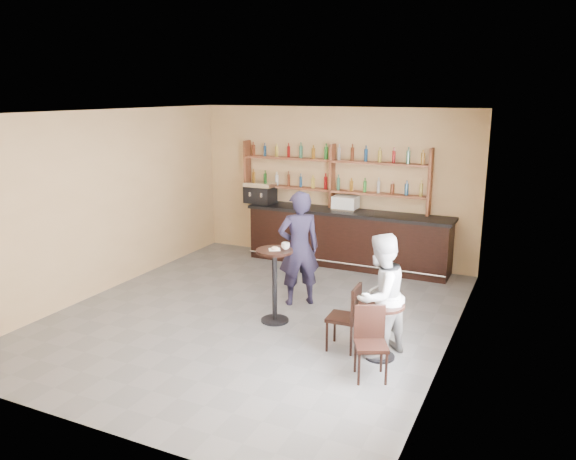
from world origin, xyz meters
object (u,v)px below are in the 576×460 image
at_px(patron_second, 380,296).
at_px(pedestal_table, 275,286).
at_px(pastry_case, 346,203).
at_px(man_main, 299,248).
at_px(chair_west, 343,317).
at_px(cafe_table, 381,331).
at_px(chair_south, 371,345).
at_px(espresso_machine, 260,193).
at_px(bar_counter, 347,238).

bearing_deg(patron_second, pedestal_table, -82.25).
height_order(pastry_case, man_main, man_main).
bearing_deg(patron_second, chair_west, -66.44).
distance_m(pastry_case, cafe_table, 4.28).
xyz_separation_m(man_main, patron_second, (1.76, -1.30, -0.11)).
relative_size(pastry_case, man_main, 0.26).
relative_size(pedestal_table, cafe_table, 1.50).
height_order(pedestal_table, man_main, man_main).
xyz_separation_m(pastry_case, patron_second, (1.79, -3.68, -0.45)).
bearing_deg(pastry_case, man_main, -87.22).
xyz_separation_m(man_main, chair_west, (1.26, -1.32, -0.50)).
bearing_deg(pedestal_table, chair_west, -19.58).
bearing_deg(chair_south, patron_second, 72.27).
distance_m(espresso_machine, patron_second, 5.28).
distance_m(pedestal_table, chair_west, 1.37).
relative_size(cafe_table, chair_west, 0.83).
relative_size(espresso_machine, chair_south, 0.69).
bearing_deg(espresso_machine, chair_west, -44.29).
distance_m(espresso_machine, man_main, 3.13).
relative_size(man_main, cafe_table, 2.49).
relative_size(pastry_case, cafe_table, 0.65).
relative_size(espresso_machine, chair_west, 0.67).
distance_m(bar_counter, chair_south, 4.72).
bearing_deg(espresso_machine, chair_south, -44.06).
relative_size(pastry_case, pedestal_table, 0.43).
bearing_deg(pedestal_table, bar_counter, 89.11).
relative_size(pedestal_table, man_main, 0.60).
bearing_deg(pastry_case, espresso_machine, -178.00).
xyz_separation_m(man_main, cafe_table, (1.81, -1.37, -0.58)).
height_order(pedestal_table, cafe_table, pedestal_table).
bearing_deg(pedestal_table, chair_south, -30.44).
xyz_separation_m(espresso_machine, chair_west, (3.24, -3.70, -0.90)).
bearing_deg(chair_south, bar_counter, 86.80).
distance_m(chair_south, patron_second, 0.78).
bearing_deg(pastry_case, chair_south, -64.52).
xyz_separation_m(pedestal_table, man_main, (0.02, 0.86, 0.38)).
distance_m(bar_counter, chair_west, 3.90).
height_order(espresso_machine, chair_west, espresso_machine).
relative_size(man_main, chair_west, 2.06).
bearing_deg(man_main, chair_west, 95.90).
distance_m(chair_west, chair_south, 0.88).
height_order(pastry_case, chair_west, pastry_case).
xyz_separation_m(cafe_table, chair_south, (0.05, -0.60, 0.07)).
xyz_separation_m(espresso_machine, cafe_table, (3.79, -3.75, -0.98)).
distance_m(bar_counter, man_main, 2.42).
height_order(bar_counter, cafe_table, bar_counter).
bearing_deg(pastry_case, patron_second, -62.05).
bearing_deg(espresso_machine, bar_counter, 4.51).
xyz_separation_m(pedestal_table, chair_south, (1.88, -1.11, -0.13)).
relative_size(espresso_machine, pedestal_table, 0.54).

